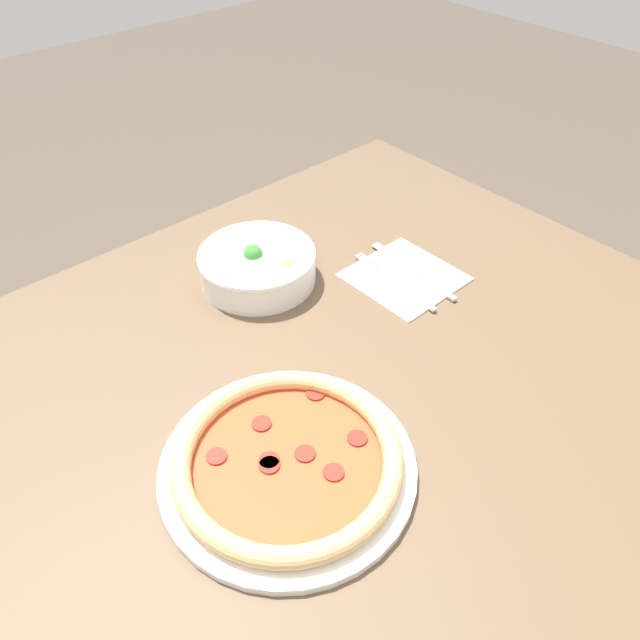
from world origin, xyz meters
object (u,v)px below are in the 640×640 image
at_px(fork, 395,282).
at_px(knife, 416,273).
at_px(bowl, 258,264).
at_px(pizza, 288,461).

height_order(fork, knife, same).
relative_size(bowl, fork, 1.03).
xyz_separation_m(fork, knife, (0.05, -0.01, -0.00)).
xyz_separation_m(pizza, fork, (0.37, 0.17, -0.01)).
bearing_deg(fork, bowl, 49.47).
xyz_separation_m(pizza, knife, (0.42, 0.16, -0.01)).
relative_size(fork, knife, 0.96).
distance_m(pizza, fork, 0.41).
xyz_separation_m(pizza, bowl, (0.21, 0.33, 0.02)).
bearing_deg(pizza, bowl, 58.02).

